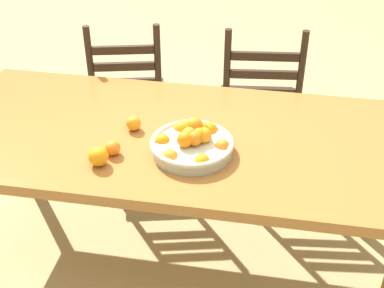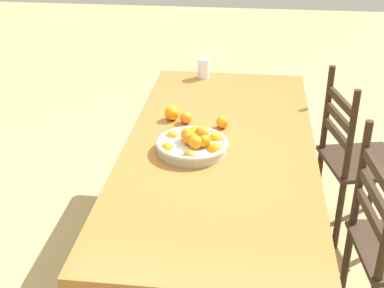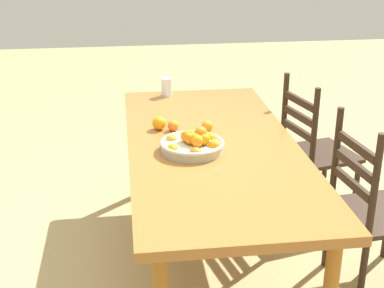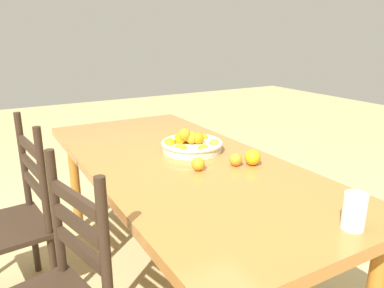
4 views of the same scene
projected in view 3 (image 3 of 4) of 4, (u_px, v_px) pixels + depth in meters
ground_plane at (211, 259)px, 3.24m from camera, size 12.00×12.00×0.00m
dining_table at (212, 155)px, 2.99m from camera, size 2.01×0.91×0.74m
chair_near_window at (314, 153)px, 3.56m from camera, size 0.50×0.50×0.96m
chair_by_cabinet at (373, 210)px, 2.88m from camera, size 0.49×0.49×0.96m
fruit_bowl at (193, 144)px, 2.85m from camera, size 0.34×0.34×0.13m
orange_loose_0 at (207, 126)px, 3.12m from camera, size 0.06×0.06×0.06m
orange_loose_1 at (173, 126)px, 3.13m from camera, size 0.06×0.06×0.06m
orange_loose_2 at (159, 123)px, 3.15m from camera, size 0.08×0.08×0.08m
drinking_glass at (167, 87)px, 3.75m from camera, size 0.08×0.08×0.12m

